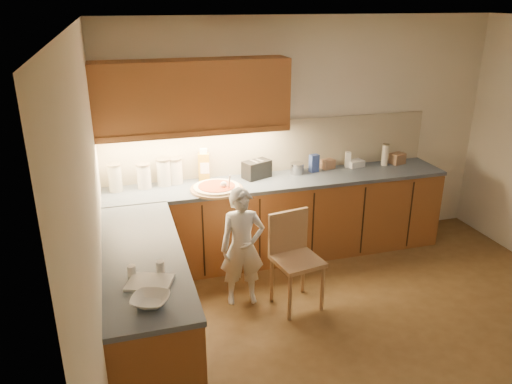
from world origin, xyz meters
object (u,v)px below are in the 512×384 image
pizza_on_board (217,188)px  toaster (257,169)px  child (242,247)px  wooden_chair (294,253)px  oil_jug (204,166)px

pizza_on_board → toaster: pizza_on_board is taller
child → pizza_on_board: bearing=104.0°
wooden_chair → toaster: toaster is taller
pizza_on_board → child: (0.09, -0.66, -0.37)m
pizza_on_board → toaster: size_ratio=1.58×
oil_jug → toaster: size_ratio=1.04×
toaster → pizza_on_board: bearing=-174.5°
oil_jug → toaster: 0.57m
pizza_on_board → child: child is taller
wooden_chair → oil_jug: oil_jug is taller
pizza_on_board → wooden_chair: bearing=-55.9°
oil_jug → pizza_on_board: bearing=-79.2°
toaster → child: bearing=-135.9°
pizza_on_board → child: size_ratio=0.47×
oil_jug → child: bearing=-81.0°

